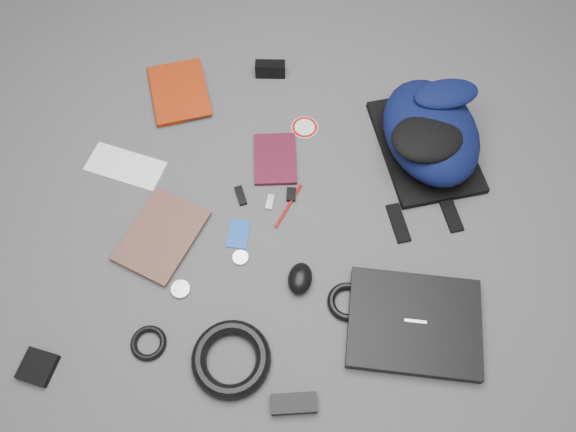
# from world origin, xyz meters

# --- Properties ---
(ground) EXTENTS (4.00, 4.00, 0.00)m
(ground) POSITION_xyz_m (0.00, 0.00, 0.00)
(ground) COLOR #4F4F51
(ground) RESTS_ON ground
(backpack) EXTENTS (0.41, 0.49, 0.18)m
(backpack) POSITION_xyz_m (0.39, 0.29, 0.09)
(backpack) COLOR black
(backpack) RESTS_ON ground
(laptop) EXTENTS (0.35, 0.27, 0.03)m
(laptop) POSITION_xyz_m (0.37, -0.28, 0.02)
(laptop) COLOR black
(laptop) RESTS_ON ground
(textbook_red) EXTENTS (0.25, 0.29, 0.03)m
(textbook_red) POSITION_xyz_m (-0.49, 0.38, 0.01)
(textbook_red) COLOR maroon
(textbook_red) RESTS_ON ground
(comic_book) EXTENTS (0.26, 0.30, 0.02)m
(comic_book) POSITION_xyz_m (-0.44, -0.07, 0.01)
(comic_book) COLOR #BE5A0D
(comic_book) RESTS_ON ground
(envelope) EXTENTS (0.25, 0.15, 0.00)m
(envelope) POSITION_xyz_m (-0.51, 0.12, 0.00)
(envelope) COLOR white
(envelope) RESTS_ON ground
(dvd_case) EXTENTS (0.15, 0.20, 0.01)m
(dvd_case) POSITION_xyz_m (-0.06, 0.20, 0.01)
(dvd_case) COLOR #3E0B1A
(dvd_case) RESTS_ON ground
(compact_camera) EXTENTS (0.10, 0.04, 0.06)m
(compact_camera) POSITION_xyz_m (-0.12, 0.53, 0.03)
(compact_camera) COLOR black
(compact_camera) RESTS_ON ground
(sticker_disc) EXTENTS (0.10, 0.10, 0.00)m
(sticker_disc) POSITION_xyz_m (0.02, 0.33, 0.00)
(sticker_disc) COLOR white
(sticker_disc) RESTS_ON ground
(pen_teal) EXTENTS (0.05, 0.12, 0.01)m
(pen_teal) POSITION_xyz_m (-0.02, 0.19, 0.00)
(pen_teal) COLOR #0A6162
(pen_teal) RESTS_ON ground
(pen_red) EXTENTS (0.07, 0.15, 0.01)m
(pen_red) POSITION_xyz_m (-0.00, 0.04, 0.00)
(pen_red) COLOR #A80C0D
(pen_red) RESTS_ON ground
(id_badge) EXTENTS (0.06, 0.09, 0.00)m
(id_badge) POSITION_xyz_m (-0.14, -0.06, 0.00)
(id_badge) COLOR #184CB4
(id_badge) RESTS_ON ground
(usb_black) EXTENTS (0.05, 0.07, 0.01)m
(usb_black) POSITION_xyz_m (-0.15, 0.06, 0.01)
(usb_black) COLOR black
(usb_black) RESTS_ON ground
(usb_silver) EXTENTS (0.02, 0.05, 0.01)m
(usb_silver) POSITION_xyz_m (-0.06, 0.05, 0.00)
(usb_silver) COLOR silver
(usb_silver) RESTS_ON ground
(key_fob) EXTENTS (0.03, 0.04, 0.01)m
(key_fob) POSITION_xyz_m (0.00, 0.08, 0.01)
(key_fob) COLOR black
(key_fob) RESTS_ON ground
(mouse) EXTENTS (0.07, 0.10, 0.05)m
(mouse) POSITION_xyz_m (0.05, -0.19, 0.02)
(mouse) COLOR black
(mouse) RESTS_ON ground
(headphone_left) EXTENTS (0.05, 0.05, 0.01)m
(headphone_left) POSITION_xyz_m (-0.27, -0.25, 0.01)
(headphone_left) COLOR #B9B9BB
(headphone_left) RESTS_ON ground
(headphone_right) EXTENTS (0.06, 0.06, 0.01)m
(headphone_right) POSITION_xyz_m (-0.12, -0.14, 0.01)
(headphone_right) COLOR silver
(headphone_right) RESTS_ON ground
(cable_coil) EXTENTS (0.14, 0.14, 0.02)m
(cable_coil) POSITION_xyz_m (0.19, -0.23, 0.01)
(cable_coil) COLOR black
(cable_coil) RESTS_ON ground
(power_brick) EXTENTS (0.12, 0.07, 0.03)m
(power_brick) POSITION_xyz_m (0.07, -0.51, 0.01)
(power_brick) COLOR black
(power_brick) RESTS_ON ground
(power_cord_coil) EXTENTS (0.27, 0.27, 0.04)m
(power_cord_coil) POSITION_xyz_m (-0.10, -0.42, 0.02)
(power_cord_coil) COLOR black
(power_cord_coil) RESTS_ON ground
(pouch) EXTENTS (0.10, 0.10, 0.02)m
(pouch) POSITION_xyz_m (-0.59, -0.50, 0.01)
(pouch) COLOR black
(pouch) RESTS_ON ground
(earbud_coil) EXTENTS (0.10, 0.10, 0.02)m
(earbud_coil) POSITION_xyz_m (-0.32, -0.40, 0.01)
(earbud_coil) COLOR black
(earbud_coil) RESTS_ON ground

